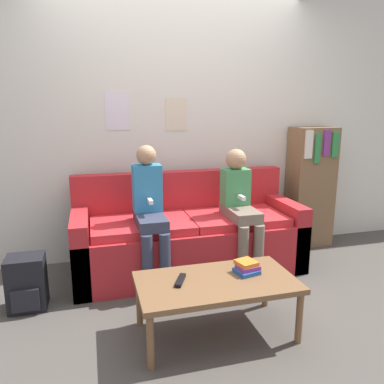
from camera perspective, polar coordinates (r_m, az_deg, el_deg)
ground_plane at (r=3.14m, az=1.81°, el=-15.10°), size 10.00×10.00×0.00m
wall_back at (r=3.72m, az=-2.54°, el=10.16°), size 8.00×0.06×2.60m
couch at (r=3.46m, az=-0.60°, el=-6.92°), size 2.03×0.76×0.88m
coffee_table at (r=2.50m, az=3.74°, el=-14.06°), size 1.03×0.55×0.38m
person_left at (r=3.11m, az=-6.46°, el=-2.47°), size 0.24×0.53×1.17m
person_right at (r=3.32m, az=7.33°, el=-1.79°), size 0.24×0.53×1.11m
tv_remote at (r=2.45m, az=-1.79°, el=-13.30°), size 0.11×0.17×0.02m
book_stack at (r=2.59m, az=8.36°, el=-11.31°), size 0.17×0.17×0.08m
bookshelf at (r=4.19m, az=17.60°, el=0.74°), size 0.45×0.31×1.27m
backpack at (r=3.10m, az=-23.87°, el=-12.56°), size 0.27×0.26×0.40m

